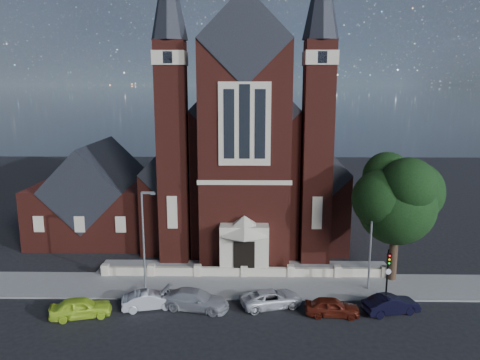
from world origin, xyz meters
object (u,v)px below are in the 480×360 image
Objects in this scene: street_lamp_right at (372,236)px; car_navy at (391,304)px; street_tree at (399,201)px; traffic_signal at (388,268)px; car_dark_red at (332,307)px; car_white_suv at (272,298)px; car_silver_b at (196,300)px; street_lamp_left at (144,234)px; church at (245,155)px; parish_hall at (99,199)px; car_lime_van at (81,307)px; car_silver_a at (149,300)px.

street_lamp_right reaches higher than car_navy.
traffic_signal is (-1.60, -3.28, -4.38)m from street_tree.
car_dark_red is 0.95× the size of car_navy.
car_white_suv is 1.19× the size of car_dark_red.
street_tree is 8.62m from car_navy.
car_dark_red is (9.87, -0.85, -0.06)m from car_silver_b.
car_silver_b reaches higher than car_navy.
traffic_signal is 1.03× the size of car_dark_red.
church is at bearing 67.34° from street_lamp_left.
street_tree is at bearing 34.26° from street_lamp_right.
parish_hall is at bearing 120.02° from street_lamp_left.
street_tree is 1.32× the size of street_lamp_right.
street_lamp_left is at bearing 180.00° from street_lamp_right.
parish_hall is 1.14× the size of street_tree.
traffic_signal is at bearing -115.95° from street_tree.
car_navy is at bearing -103.12° from car_lime_van.
car_dark_red is (14.25, -4.29, -3.94)m from street_lamp_left.
street_lamp_right is 2.09× the size of car_dark_red.
car_white_suv is at bearing -72.09° from car_silver_b.
church reaches higher than parish_hall.
car_dark_red is (6.34, -23.23, -7.52)m from church.
church is at bearing -11.23° from car_white_suv.
car_lime_van is at bearing 91.23° from car_silver_a.
car_navy is at bearing -64.96° from church.
car_silver_b is (-3.53, -22.38, -7.46)m from church.
car_silver_a is (0.94, -3.42, -3.94)m from street_lamp_left.
car_white_suv is at bearing -97.77° from car_lime_van.
church is 7.56× the size of car_white_suv.
car_silver_b reaches higher than car_dark_red.
car_lime_van reaches higher than car_navy.
church is at bearing 19.00° from car_dark_red.
parish_hall is at bearing 151.78° from street_lamp_right.
parish_hall reaches higher than car_navy.
street_lamp_left is at bearing -175.24° from street_tree.
parish_hall is 2.45× the size of car_silver_b.
car_navy is at bearing -112.84° from car_white_suv.
car_silver_a is (4.59, 1.37, -0.06)m from car_lime_van.
car_navy is (14.18, -0.43, -0.05)m from car_silver_b.
traffic_signal is 3.00m from car_navy.
car_dark_red is (-4.66, -2.71, -1.92)m from traffic_signal.
car_navy is at bearing -81.69° from street_lamp_right.
church reaches higher than traffic_signal.
street_lamp_right is 2.02× the size of car_silver_a.
street_tree is 1.32× the size of street_lamp_left.
street_tree reaches higher than traffic_signal.
street_lamp_right reaches higher than traffic_signal.
church is 7.02× the size of car_silver_b.
church reaches higher than car_navy.
parish_hall reaches higher than street_lamp_right.
street_tree is 2.32× the size of car_white_suv.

